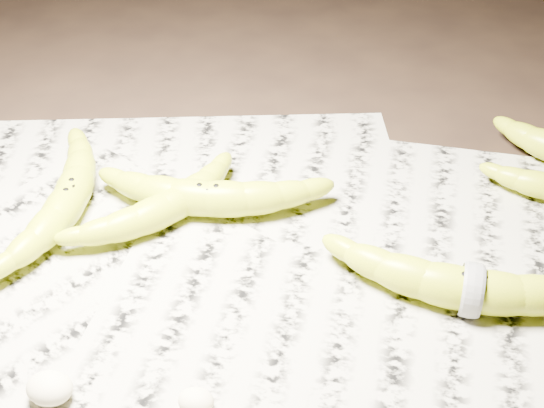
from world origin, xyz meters
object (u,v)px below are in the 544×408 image
(banana_left_b, at_px, (165,206))
(banana_taped, at_px, (472,287))
(banana_left_a, at_px, (69,196))
(banana_center, at_px, (209,196))

(banana_left_b, height_order, banana_taped, banana_taped)
(banana_taped, bearing_deg, banana_left_a, 173.75)
(banana_left_a, height_order, banana_left_b, banana_left_a)
(banana_center, bearing_deg, banana_taped, -23.96)
(banana_left_a, xyz_separation_m, banana_left_b, (0.10, 0.01, -0.00))
(banana_left_b, xyz_separation_m, banana_center, (0.04, 0.03, 0.00))
(banana_left_b, relative_size, banana_taped, 0.75)
(banana_center, xyz_separation_m, banana_taped, (0.28, -0.06, 0.00))
(banana_left_a, bearing_deg, banana_taped, -102.49)
(banana_left_b, distance_m, banana_center, 0.05)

